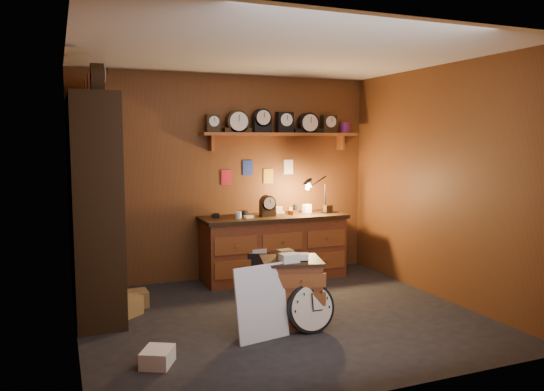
{
  "coord_description": "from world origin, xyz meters",
  "views": [
    {
      "loc": [
        -2.11,
        -4.94,
        1.84
      ],
      "look_at": [
        0.04,
        0.35,
        1.24
      ],
      "focal_mm": 35.0,
      "sensor_mm": 36.0,
      "label": 1
    }
  ],
  "objects": [
    {
      "name": "mini_fridge",
      "position": [
        0.13,
        1.39,
        0.24
      ],
      "size": [
        0.59,
        0.61,
        0.48
      ],
      "rotation": [
        0.0,
        0.0,
        -0.34
      ],
      "color": "silver",
      "rests_on": "ground"
    },
    {
      "name": "shelving_unit",
      "position": [
        -1.79,
        0.98,
        1.25
      ],
      "size": [
        0.47,
        1.6,
        2.58
      ],
      "color": "black",
      "rests_on": "ground"
    },
    {
      "name": "workbench",
      "position": [
        0.52,
        1.47,
        0.47
      ],
      "size": [
        1.94,
        0.66,
        1.36
      ],
      "color": "brown",
      "rests_on": "ground"
    },
    {
      "name": "white_panel",
      "position": [
        -0.4,
        -0.48,
        0.0
      ],
      "size": [
        0.55,
        0.24,
        0.7
      ],
      "primitive_type": "cube",
      "rotation": [
        -0.17,
        0.0,
        0.19
      ],
      "color": "silver",
      "rests_on": "ground"
    },
    {
      "name": "floor_box_c",
      "position": [
        -1.49,
        0.65,
        0.1
      ],
      "size": [
        0.35,
        0.34,
        0.2
      ],
      "primitive_type": "cube",
      "rotation": [
        0.0,
        0.0,
        0.67
      ],
      "color": "olive",
      "rests_on": "ground"
    },
    {
      "name": "big_round_clock",
      "position": [
        0.1,
        -0.5,
        0.24
      ],
      "size": [
        0.48,
        0.16,
        0.48
      ],
      "color": "black",
      "rests_on": "ground"
    },
    {
      "name": "floor",
      "position": [
        0.0,
        0.0,
        0.0
      ],
      "size": [
        4.0,
        4.0,
        0.0
      ],
      "primitive_type": "plane",
      "color": "black",
      "rests_on": "ground"
    },
    {
      "name": "low_cabinet",
      "position": [
        0.01,
        -0.24,
        0.37
      ],
      "size": [
        0.69,
        0.63,
        0.76
      ],
      "rotation": [
        0.0,
        0.0,
        -0.26
      ],
      "color": "brown",
      "rests_on": "ground"
    },
    {
      "name": "floor_box_b",
      "position": [
        -1.41,
        -0.71,
        0.07
      ],
      "size": [
        0.33,
        0.35,
        0.14
      ],
      "primitive_type": "cube",
      "rotation": [
        0.0,
        0.0,
        -0.49
      ],
      "color": "white",
      "rests_on": "ground"
    },
    {
      "name": "floor_box_a",
      "position": [
        -1.37,
        0.93,
        0.09
      ],
      "size": [
        0.3,
        0.25,
        0.18
      ],
      "primitive_type": "cube",
      "rotation": [
        0.0,
        0.0,
        0.03
      ],
      "color": "olive",
      "rests_on": "ground"
    },
    {
      "name": "room_shell",
      "position": [
        0.04,
        0.11,
        1.72
      ],
      "size": [
        4.02,
        3.62,
        2.71
      ],
      "color": "brown",
      "rests_on": "ground"
    }
  ]
}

